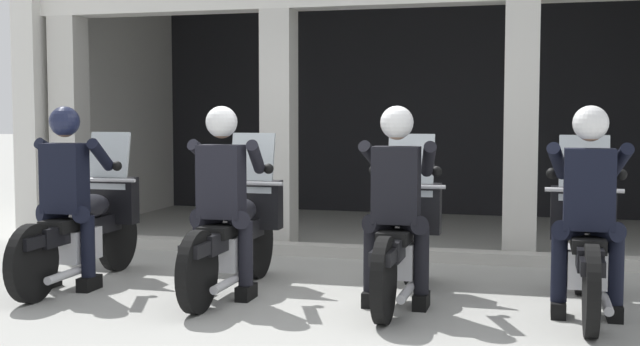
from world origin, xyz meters
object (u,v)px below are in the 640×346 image
motorcycle_center_left (236,233)px  police_officer_center_right (397,189)px  motorcycle_far_right (586,246)px  motorcycle_center_right (402,239)px  police_officer_far_left (67,181)px  police_officer_center_left (223,185)px  police_officer_far_right (589,193)px  motorcycle_far_left (85,227)px

motorcycle_center_left → police_officer_center_right: bearing=-16.1°
police_officer_center_right → motorcycle_far_right: (1.43, 0.29, -0.44)m
motorcycle_center_left → motorcycle_center_right: same height
police_officer_far_left → motorcycle_center_left: 1.53m
police_officer_center_right → motorcycle_center_left: bearing=160.3°
police_officer_far_left → police_officer_center_left: (1.43, 0.01, 0.00)m
police_officer_far_left → police_officer_far_right: 4.30m
police_officer_center_left → motorcycle_far_right: bearing=-0.2°
police_officer_center_left → motorcycle_far_left: bearing=162.2°
motorcycle_center_left → police_officer_center_right: 1.51m
police_officer_far_left → police_officer_center_right: (2.86, 0.07, 0.00)m
police_officer_far_left → police_officer_center_right: bearing=-2.4°
police_officer_far_left → motorcycle_center_right: 2.92m
motorcycle_center_left → motorcycle_center_right: 1.43m
motorcycle_far_left → police_officer_center_left: police_officer_center_left is taller
motorcycle_far_left → motorcycle_center_right: 2.86m
motorcycle_far_left → police_officer_far_right: 4.32m
police_officer_far_left → police_officer_far_right: same height
police_officer_far_left → police_officer_center_left: bearing=-3.2°
police_officer_far_left → motorcycle_far_left: bearing=86.0°
motorcycle_far_left → police_officer_far_left: 0.52m
police_officer_far_right → police_officer_center_right: bearing=176.1°
police_officer_far_left → police_officer_center_left: same height
motorcycle_center_right → motorcycle_far_right: (1.43, 0.01, 0.00)m
motorcycle_far_left → police_officer_far_right: (4.29, -0.21, 0.44)m
police_officer_far_left → motorcycle_far_right: 4.33m
police_officer_center_right → police_officer_far_right: (1.43, 0.01, 0.00)m
motorcycle_far_left → motorcycle_far_right: (4.30, 0.08, 0.00)m
motorcycle_far_left → police_officer_center_left: size_ratio=1.29×
motorcycle_center_right → police_officer_center_right: (-0.00, -0.28, 0.44)m
police_officer_center_right → motorcycle_far_right: size_ratio=0.78×
motorcycle_center_left → police_officer_far_right: 2.90m
motorcycle_far_left → motorcycle_center_right: same height
motorcycle_far_left → motorcycle_center_right: (2.86, 0.07, 0.00)m
motorcycle_far_right → police_officer_far_right: (-0.00, -0.28, 0.44)m
motorcycle_center_right → police_officer_far_right: bearing=-21.5°
motorcycle_center_right → police_officer_far_right: (1.43, -0.27, 0.44)m
motorcycle_center_left → motorcycle_far_right: bearing=-5.8°
motorcycle_far_left → police_officer_far_right: size_ratio=1.29×
police_officer_far_left → motorcycle_center_right: police_officer_far_left is taller
motorcycle_far_left → motorcycle_center_left: (1.43, 0.01, 0.00)m
motorcycle_far_right → police_officer_far_right: size_ratio=1.29×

